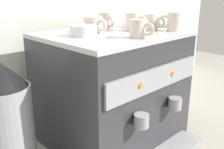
% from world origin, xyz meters
% --- Properties ---
extents(ground_plane, '(4.00, 4.00, 0.00)m').
position_xyz_m(ground_plane, '(0.00, 0.00, 0.00)').
color(ground_plane, '#9E998E').
extents(tiled_backsplash_wall, '(2.80, 0.03, 1.00)m').
position_xyz_m(tiled_backsplash_wall, '(0.00, 0.35, 0.50)').
color(tiled_backsplash_wall, silver).
rests_on(tiled_backsplash_wall, ground_plane).
extents(espresso_machine, '(0.58, 0.58, 0.50)m').
position_xyz_m(espresso_machine, '(0.00, -0.00, 0.25)').
color(espresso_machine, '#2D2D33').
rests_on(espresso_machine, ground_plane).
extents(ceramic_cup_0, '(0.08, 0.09, 0.08)m').
position_xyz_m(ceramic_cup_0, '(0.22, -0.16, 0.54)').
color(ceramic_cup_0, beige).
rests_on(ceramic_cup_0, espresso_machine).
extents(ceramic_cup_1, '(0.07, 0.11, 0.08)m').
position_xyz_m(ceramic_cup_1, '(0.10, -0.04, 0.54)').
color(ceramic_cup_1, beige).
rests_on(ceramic_cup_1, espresso_machine).
extents(ceramic_cup_2, '(0.08, 0.12, 0.07)m').
position_xyz_m(ceramic_cup_2, '(-0.06, 0.05, 0.53)').
color(ceramic_cup_2, beige).
rests_on(ceramic_cup_2, espresso_machine).
extents(ceramic_cup_3, '(0.08, 0.12, 0.07)m').
position_xyz_m(ceramic_cup_3, '(0.07, 0.10, 0.54)').
color(ceramic_cup_3, beige).
rests_on(ceramic_cup_3, espresso_machine).
extents(ceramic_cup_4, '(0.06, 0.10, 0.07)m').
position_xyz_m(ceramic_cup_4, '(-0.03, -0.17, 0.53)').
color(ceramic_cup_4, beige).
rests_on(ceramic_cup_4, espresso_machine).
extents(ceramic_cup_5, '(0.06, 0.10, 0.07)m').
position_xyz_m(ceramic_cup_5, '(0.18, -0.07, 0.53)').
color(ceramic_cup_5, beige).
rests_on(ceramic_cup_5, espresso_machine).
extents(ceramic_bowl_0, '(0.10, 0.10, 0.03)m').
position_xyz_m(ceramic_bowl_0, '(0.19, 0.05, 0.51)').
color(ceramic_bowl_0, white).
rests_on(ceramic_bowl_0, espresso_machine).
extents(ceramic_bowl_1, '(0.11, 0.11, 0.04)m').
position_xyz_m(ceramic_bowl_1, '(-0.15, 0.01, 0.52)').
color(ceramic_bowl_1, white).
rests_on(ceramic_bowl_1, espresso_machine).
extents(coffee_grinder, '(0.19, 0.19, 0.45)m').
position_xyz_m(coffee_grinder, '(-0.47, 0.05, 0.22)').
color(coffee_grinder, '#939399').
rests_on(coffee_grinder, ground_plane).
extents(milk_pitcher, '(0.08, 0.08, 0.12)m').
position_xyz_m(milk_pitcher, '(0.46, -0.03, 0.06)').
color(milk_pitcher, '#B7B7BC').
rests_on(milk_pitcher, ground_plane).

